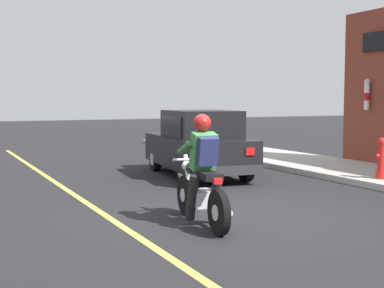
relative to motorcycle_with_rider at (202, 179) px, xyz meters
name	(u,v)px	position (x,y,z in m)	size (l,w,h in m)	color
ground_plane	(233,216)	(0.70, 0.29, -0.68)	(80.00, 80.00, 0.00)	black
sidewalk_curb	(348,170)	(5.79, 3.29, -0.61)	(2.60, 22.00, 0.14)	#ADAAA3
lane_stripe	(73,194)	(-1.10, 3.29, -0.67)	(0.12, 19.80, 0.01)	#D1C64C
motorcycle_with_rider	(202,179)	(0.00, 0.00, 0.00)	(0.62, 2.02, 1.62)	black
car_hatchback	(198,144)	(2.19, 4.44, 0.09)	(2.08, 3.95, 1.57)	black
fire_hydrant	(382,159)	(5.08, 1.50, -0.11)	(0.36, 0.24, 0.88)	red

